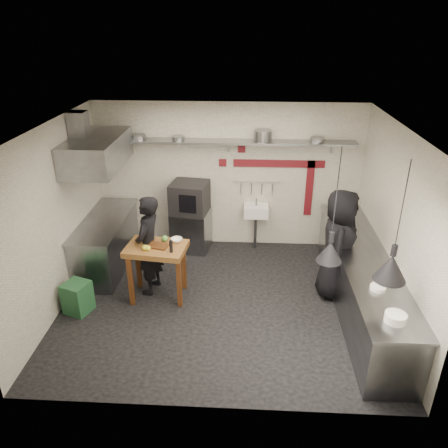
# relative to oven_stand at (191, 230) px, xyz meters

# --- Properties ---
(floor) EXTENTS (5.00, 5.00, 0.00)m
(floor) POSITION_rel_oven_stand_xyz_m (0.70, -1.81, -0.40)
(floor) COLOR black
(floor) RESTS_ON ground
(ceiling) EXTENTS (5.00, 5.00, 0.00)m
(ceiling) POSITION_rel_oven_stand_xyz_m (0.70, -1.81, 2.40)
(ceiling) COLOR silver
(ceiling) RESTS_ON floor
(wall_back) EXTENTS (5.00, 0.04, 2.80)m
(wall_back) POSITION_rel_oven_stand_xyz_m (0.70, 0.29, 1.00)
(wall_back) COLOR silver
(wall_back) RESTS_ON floor
(wall_front) EXTENTS (5.00, 0.04, 2.80)m
(wall_front) POSITION_rel_oven_stand_xyz_m (0.70, -3.91, 1.00)
(wall_front) COLOR silver
(wall_front) RESTS_ON floor
(wall_left) EXTENTS (0.04, 4.20, 2.80)m
(wall_left) POSITION_rel_oven_stand_xyz_m (-1.80, -1.81, 1.00)
(wall_left) COLOR silver
(wall_left) RESTS_ON floor
(wall_right) EXTENTS (0.04, 4.20, 2.80)m
(wall_right) POSITION_rel_oven_stand_xyz_m (3.20, -1.81, 1.00)
(wall_right) COLOR silver
(wall_right) RESTS_ON floor
(red_band_horiz) EXTENTS (1.70, 0.02, 0.14)m
(red_band_horiz) POSITION_rel_oven_stand_xyz_m (1.65, 0.27, 1.28)
(red_band_horiz) COLOR maroon
(red_band_horiz) RESTS_ON wall_back
(red_band_vert) EXTENTS (0.14, 0.02, 1.10)m
(red_band_vert) POSITION_rel_oven_stand_xyz_m (2.25, 0.27, 0.80)
(red_band_vert) COLOR maroon
(red_band_vert) RESTS_ON wall_back
(red_tile_a) EXTENTS (0.14, 0.02, 0.14)m
(red_tile_a) POSITION_rel_oven_stand_xyz_m (0.95, 0.27, 1.55)
(red_tile_a) COLOR maroon
(red_tile_a) RESTS_ON wall_back
(red_tile_b) EXTENTS (0.14, 0.02, 0.14)m
(red_tile_b) POSITION_rel_oven_stand_xyz_m (0.60, 0.27, 1.28)
(red_tile_b) COLOR maroon
(red_tile_b) RESTS_ON wall_back
(back_shelf) EXTENTS (4.60, 0.34, 0.04)m
(back_shelf) POSITION_rel_oven_stand_xyz_m (0.70, 0.11, 1.72)
(back_shelf) COLOR slate
(back_shelf) RESTS_ON wall_back
(shelf_bracket_left) EXTENTS (0.04, 0.06, 0.24)m
(shelf_bracket_left) POSITION_rel_oven_stand_xyz_m (-1.20, 0.26, 1.62)
(shelf_bracket_left) COLOR slate
(shelf_bracket_left) RESTS_ON wall_back
(shelf_bracket_mid) EXTENTS (0.04, 0.06, 0.24)m
(shelf_bracket_mid) POSITION_rel_oven_stand_xyz_m (0.70, 0.26, 1.62)
(shelf_bracket_mid) COLOR slate
(shelf_bracket_mid) RESTS_ON wall_back
(shelf_bracket_right) EXTENTS (0.04, 0.06, 0.24)m
(shelf_bracket_right) POSITION_rel_oven_stand_xyz_m (2.60, 0.26, 1.62)
(shelf_bracket_right) COLOR slate
(shelf_bracket_right) RESTS_ON wall_back
(pan_far_left) EXTENTS (0.34, 0.34, 0.09)m
(pan_far_left) POSITION_rel_oven_stand_xyz_m (-0.92, 0.11, 1.79)
(pan_far_left) COLOR slate
(pan_far_left) RESTS_ON back_shelf
(pan_mid_left) EXTENTS (0.29, 0.29, 0.07)m
(pan_mid_left) POSITION_rel_oven_stand_xyz_m (-0.19, 0.11, 1.78)
(pan_mid_left) COLOR slate
(pan_mid_left) RESTS_ON back_shelf
(stock_pot) EXTENTS (0.42, 0.42, 0.20)m
(stock_pot) POSITION_rel_oven_stand_xyz_m (1.33, 0.11, 1.84)
(stock_pot) COLOR slate
(stock_pot) RESTS_ON back_shelf
(pan_right) EXTENTS (0.30, 0.30, 0.08)m
(pan_right) POSITION_rel_oven_stand_xyz_m (2.29, 0.11, 1.78)
(pan_right) COLOR slate
(pan_right) RESTS_ON back_shelf
(oven_stand) EXTENTS (0.78, 0.73, 0.80)m
(oven_stand) POSITION_rel_oven_stand_xyz_m (0.00, 0.00, 0.00)
(oven_stand) COLOR slate
(oven_stand) RESTS_ON floor
(combi_oven) EXTENTS (0.75, 0.71, 0.58)m
(combi_oven) POSITION_rel_oven_stand_xyz_m (-0.00, -0.05, 0.69)
(combi_oven) COLOR black
(combi_oven) RESTS_ON oven_stand
(oven_door) EXTENTS (0.45, 0.10, 0.46)m
(oven_door) POSITION_rel_oven_stand_xyz_m (0.03, -0.30, 0.69)
(oven_door) COLOR maroon
(oven_door) RESTS_ON combi_oven
(oven_glass) EXTENTS (0.32, 0.06, 0.34)m
(oven_glass) POSITION_rel_oven_stand_xyz_m (-0.00, -0.36, 0.69)
(oven_glass) COLOR black
(oven_glass) RESTS_ON oven_door
(hand_sink) EXTENTS (0.46, 0.34, 0.22)m
(hand_sink) POSITION_rel_oven_stand_xyz_m (1.25, 0.11, 0.38)
(hand_sink) COLOR white
(hand_sink) RESTS_ON wall_back
(sink_tap) EXTENTS (0.03, 0.03, 0.14)m
(sink_tap) POSITION_rel_oven_stand_xyz_m (1.25, 0.11, 0.56)
(sink_tap) COLOR slate
(sink_tap) RESTS_ON hand_sink
(sink_drain) EXTENTS (0.06, 0.06, 0.66)m
(sink_drain) POSITION_rel_oven_stand_xyz_m (1.25, 0.07, -0.06)
(sink_drain) COLOR slate
(sink_drain) RESTS_ON floor
(utensil_rail) EXTENTS (0.90, 0.02, 0.02)m
(utensil_rail) POSITION_rel_oven_stand_xyz_m (1.25, 0.25, 0.92)
(utensil_rail) COLOR slate
(utensil_rail) RESTS_ON wall_back
(counter_right) EXTENTS (0.70, 3.80, 0.90)m
(counter_right) POSITION_rel_oven_stand_xyz_m (2.85, -1.81, 0.05)
(counter_right) COLOR slate
(counter_right) RESTS_ON floor
(counter_right_top) EXTENTS (0.76, 3.90, 0.03)m
(counter_right_top) POSITION_rel_oven_stand_xyz_m (2.85, -1.81, 0.52)
(counter_right_top) COLOR slate
(counter_right_top) RESTS_ON counter_right
(plate_stack) EXTENTS (0.27, 0.27, 0.11)m
(plate_stack) POSITION_rel_oven_stand_xyz_m (2.82, -3.39, 0.59)
(plate_stack) COLOR white
(plate_stack) RESTS_ON counter_right_top
(small_bowl_right) EXTENTS (0.26, 0.26, 0.05)m
(small_bowl_right) POSITION_rel_oven_stand_xyz_m (2.80, -2.71, 0.56)
(small_bowl_right) COLOR white
(small_bowl_right) RESTS_ON counter_right_top
(counter_left) EXTENTS (0.70, 1.90, 0.90)m
(counter_left) POSITION_rel_oven_stand_xyz_m (-1.45, -0.76, 0.05)
(counter_left) COLOR slate
(counter_left) RESTS_ON floor
(counter_left_top) EXTENTS (0.76, 2.00, 0.03)m
(counter_left_top) POSITION_rel_oven_stand_xyz_m (-1.45, -0.76, 0.52)
(counter_left_top) COLOR slate
(counter_left_top) RESTS_ON counter_left
(extractor_hood) EXTENTS (0.78, 1.60, 0.50)m
(extractor_hood) POSITION_rel_oven_stand_xyz_m (-1.40, -0.76, 1.75)
(extractor_hood) COLOR slate
(extractor_hood) RESTS_ON ceiling
(hood_duct) EXTENTS (0.28, 0.28, 0.50)m
(hood_duct) POSITION_rel_oven_stand_xyz_m (-1.65, -0.76, 2.15)
(hood_duct) COLOR slate
(hood_duct) RESTS_ON ceiling
(green_bin) EXTENTS (0.46, 0.46, 0.50)m
(green_bin) POSITION_rel_oven_stand_xyz_m (-1.50, -2.16, -0.15)
(green_bin) COLOR #20522E
(green_bin) RESTS_ON floor
(prep_table) EXTENTS (0.99, 0.75, 0.92)m
(prep_table) POSITION_rel_oven_stand_xyz_m (-0.33, -1.68, 0.06)
(prep_table) COLOR olive
(prep_table) RESTS_ON floor
(cutting_board) EXTENTS (0.35, 0.28, 0.02)m
(cutting_board) POSITION_rel_oven_stand_xyz_m (-0.29, -1.68, 0.53)
(cutting_board) COLOR #532B13
(cutting_board) RESTS_ON prep_table
(pepper_mill) EXTENTS (0.06, 0.06, 0.20)m
(pepper_mill) POSITION_rel_oven_stand_xyz_m (-0.06, -1.85, 0.62)
(pepper_mill) COLOR black
(pepper_mill) RESTS_ON prep_table
(lemon_a) EXTENTS (0.10, 0.10, 0.09)m
(lemon_a) POSITION_rel_oven_stand_xyz_m (-0.47, -1.81, 0.56)
(lemon_a) COLOR yellow
(lemon_a) RESTS_ON prep_table
(lemon_b) EXTENTS (0.10, 0.10, 0.09)m
(lemon_b) POSITION_rel_oven_stand_xyz_m (-0.42, -1.82, 0.56)
(lemon_b) COLOR yellow
(lemon_b) RESTS_ON prep_table
(veg_ball) EXTENTS (0.11, 0.11, 0.10)m
(veg_ball) POSITION_rel_oven_stand_xyz_m (-0.22, -1.51, 0.57)
(veg_ball) COLOR #529439
(veg_ball) RESTS_ON prep_table
(steel_tray) EXTENTS (0.23, 0.19, 0.03)m
(steel_tray) POSITION_rel_oven_stand_xyz_m (-0.55, -1.53, 0.54)
(steel_tray) COLOR slate
(steel_tray) RESTS_ON prep_table
(bowl) EXTENTS (0.22, 0.22, 0.06)m
(bowl) POSITION_rel_oven_stand_xyz_m (-0.03, -1.50, 0.55)
(bowl) COLOR white
(bowl) RESTS_ON prep_table
(heat_lamp_near) EXTENTS (0.40, 0.40, 1.51)m
(heat_lamp_near) POSITION_rel_oven_stand_xyz_m (2.14, -2.63, 1.64)
(heat_lamp_near) COLOR black
(heat_lamp_near) RESTS_ON ceiling
(heat_lamp_far) EXTENTS (0.42, 0.42, 1.48)m
(heat_lamp_far) POSITION_rel_oven_stand_xyz_m (2.77, -3.09, 1.66)
(heat_lamp_far) COLOR black
(heat_lamp_far) RESTS_ON ceiling
(chef_left) EXTENTS (0.51, 0.68, 1.67)m
(chef_left) POSITION_rel_oven_stand_xyz_m (-0.49, -1.51, 0.44)
(chef_left) COLOR black
(chef_left) RESTS_ON floor
(chef_right) EXTENTS (0.75, 0.99, 1.82)m
(chef_right) POSITION_rel_oven_stand_xyz_m (2.52, -1.45, 0.51)
(chef_right) COLOR black
(chef_right) RESTS_ON floor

